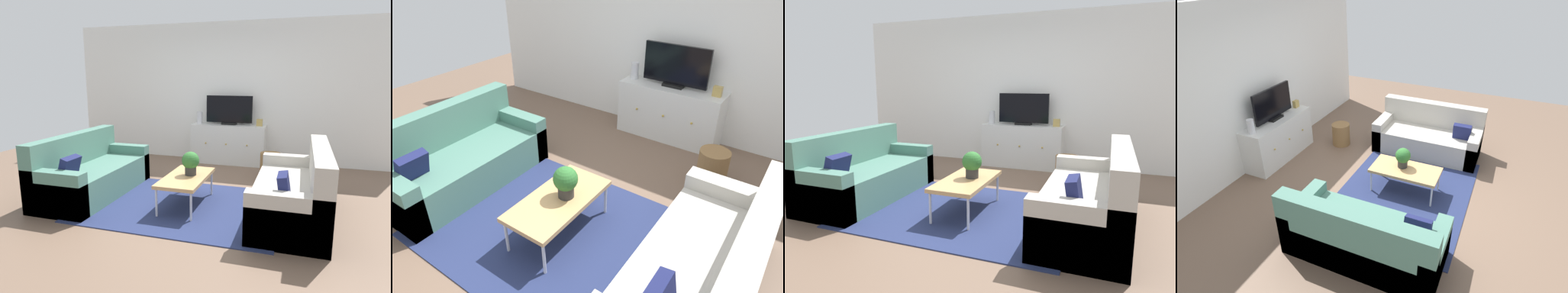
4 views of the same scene
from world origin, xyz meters
TOP-DOWN VIEW (x-y plane):
  - ground_plane at (0.00, 0.00)m, footprint 10.00×10.00m
  - wall_back at (0.00, 2.55)m, footprint 6.40×0.12m
  - area_rug at (0.00, -0.15)m, footprint 2.50×1.90m
  - couch_left_side at (-1.44, -0.10)m, footprint 0.83×1.88m
  - couch_right_side at (1.44, -0.10)m, footprint 0.83×1.88m
  - coffee_table at (0.04, -0.13)m, footprint 0.52×1.03m
  - potted_plant at (0.08, -0.06)m, footprint 0.23×0.23m
  - tv_console at (0.09, 2.27)m, footprint 1.41×0.47m
  - flat_screen_tv at (0.09, 2.29)m, footprint 0.89×0.16m
  - glass_vase at (-0.50, 2.27)m, footprint 0.11×0.11m
  - mantel_clock at (0.68, 2.27)m, footprint 0.11×0.07m
  - wicker_basket at (0.97, 1.51)m, footprint 0.34×0.34m

SIDE VIEW (x-z plane):
  - ground_plane at x=0.00m, z-range 0.00..0.00m
  - area_rug at x=0.00m, z-range 0.00..0.01m
  - wicker_basket at x=0.97m, z-range 0.00..0.42m
  - couch_left_side at x=-1.44m, z-range -0.15..0.73m
  - couch_right_side at x=1.44m, z-range -0.15..0.73m
  - coffee_table at x=0.04m, z-range 0.17..0.57m
  - tv_console at x=0.09m, z-range 0.00..0.76m
  - potted_plant at x=0.08m, z-range 0.42..0.73m
  - mantel_clock at x=0.68m, z-range 0.76..0.89m
  - glass_vase at x=-0.50m, z-range 0.76..0.99m
  - flat_screen_tv at x=0.09m, z-range 0.75..1.31m
  - wall_back at x=0.00m, z-range 0.00..2.70m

